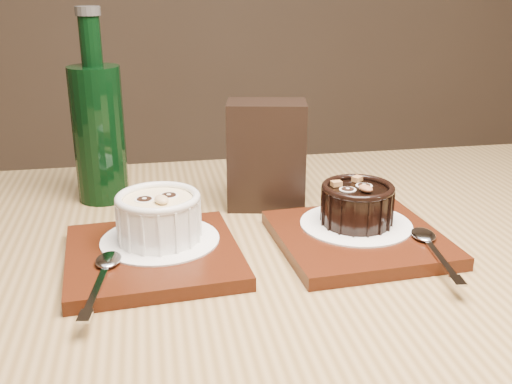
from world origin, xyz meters
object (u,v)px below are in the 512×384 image
tray_right (358,239)px  condiment_stand (266,155)px  ramekin_dark (357,202)px  tray_left (153,256)px  ramekin_white (159,215)px  table (286,340)px  green_bottle (98,129)px

tray_right → condiment_stand: size_ratio=1.29×
tray_right → ramekin_dark: bearing=79.1°
tray_left → ramekin_white: 0.04m
tray_right → ramekin_dark: (0.00, 0.02, 0.04)m
table → ramekin_dark: (0.10, 0.06, 0.13)m
tray_right → green_bottle: (-0.30, 0.20, 0.09)m
table → condiment_stand: size_ratio=8.66×
tray_right → condiment_stand: condiment_stand is taller
ramekin_dark → tray_right: bearing=-124.0°
condiment_stand → green_bottle: green_bottle is taller
table → green_bottle: size_ratio=4.78×
ramekin_white → condiment_stand: size_ratio=0.66×
tray_right → tray_left: bearing=-178.5°
table → green_bottle: (-0.20, 0.24, 0.19)m
tray_left → tray_right: size_ratio=1.00×
tray_left → ramekin_white: ramekin_white is taller
tray_right → table: bearing=-156.8°
tray_right → ramekin_dark: size_ratio=2.15×
ramekin_white → ramekin_dark: 0.23m
tray_right → ramekin_white: bearing=175.7°
table → tray_left: tray_left is taller
green_bottle → condiment_stand: bearing=-16.5°
table → tray_left: (-0.14, 0.03, 0.10)m
table → tray_right: bearing=23.2°
condiment_stand → ramekin_white: bearing=-139.0°
ramekin_dark → tray_left: bearing=163.8°
table → ramekin_white: bearing=156.9°
tray_right → green_bottle: size_ratio=0.71×
ramekin_dark → condiment_stand: size_ratio=0.60×
tray_left → condiment_stand: size_ratio=1.29×
ramekin_dark → green_bottle: green_bottle is taller
ramekin_white → tray_right: (0.22, -0.02, -0.04)m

